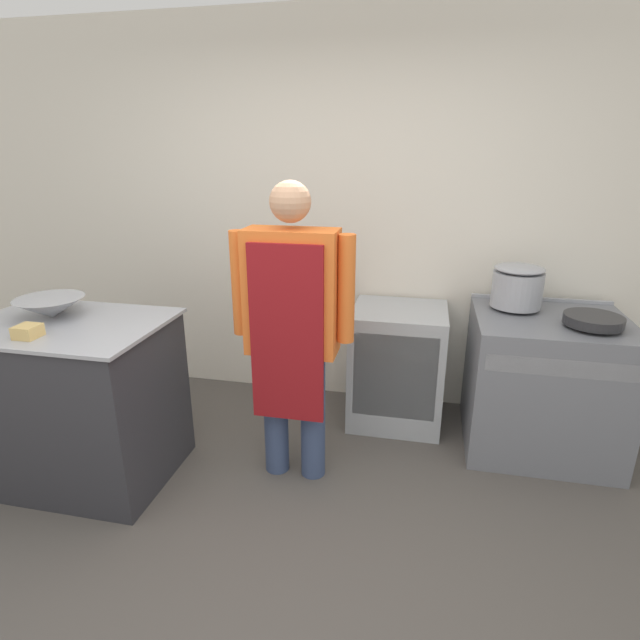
# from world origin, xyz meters

# --- Properties ---
(ground_plane) EXTENTS (14.00, 14.00, 0.00)m
(ground_plane) POSITION_xyz_m (0.00, 0.00, 0.00)
(ground_plane) COLOR #4C4742
(wall_back) EXTENTS (8.00, 0.05, 2.70)m
(wall_back) POSITION_xyz_m (0.00, 2.12, 1.35)
(wall_back) COLOR silver
(wall_back) RESTS_ON ground_plane
(prep_counter) EXTENTS (1.04, 0.76, 0.94)m
(prep_counter) POSITION_xyz_m (-1.28, 0.78, 0.47)
(prep_counter) COLOR #2D2D33
(prep_counter) RESTS_ON ground_plane
(stove) EXTENTS (0.89, 0.78, 0.88)m
(stove) POSITION_xyz_m (1.36, 1.65, 0.43)
(stove) COLOR slate
(stove) RESTS_ON ground_plane
(fridge_unit) EXTENTS (0.62, 0.57, 0.81)m
(fridge_unit) POSITION_xyz_m (0.45, 1.78, 0.41)
(fridge_unit) COLOR #A8ADB2
(fridge_unit) RESTS_ON ground_plane
(person_cook) EXTENTS (0.67, 0.24, 1.68)m
(person_cook) POSITION_xyz_m (-0.09, 1.03, 0.96)
(person_cook) COLOR #38476B
(person_cook) RESTS_ON ground_plane
(mixing_bowl) EXTENTS (0.36, 0.36, 0.11)m
(mixing_bowl) POSITION_xyz_m (-1.41, 0.84, 0.99)
(mixing_bowl) COLOR #9EA0A8
(mixing_bowl) RESTS_ON prep_counter
(small_bowl) EXTENTS (0.24, 0.24, 0.08)m
(small_bowl) POSITION_xyz_m (-1.47, 0.97, 0.98)
(small_bowl) COLOR #9EA0A8
(small_bowl) RESTS_ON prep_counter
(plastic_tub) EXTENTS (0.11, 0.11, 0.06)m
(plastic_tub) POSITION_xyz_m (-1.31, 0.55, 0.97)
(plastic_tub) COLOR #D8B266
(plastic_tub) RESTS_ON prep_counter
(stock_pot) EXTENTS (0.30, 0.30, 0.27)m
(stock_pot) POSITION_xyz_m (1.16, 1.79, 1.02)
(stock_pot) COLOR #9EA0A8
(stock_pot) RESTS_ON stove
(saute_pan) EXTENTS (0.32, 0.32, 0.05)m
(saute_pan) POSITION_xyz_m (1.54, 1.51, 0.91)
(saute_pan) COLOR #262628
(saute_pan) RESTS_ON stove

